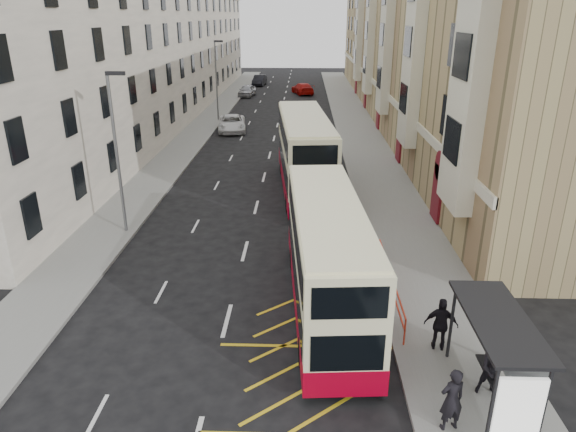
{
  "coord_description": "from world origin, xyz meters",
  "views": [
    {
      "loc": [
        2.81,
        -12.21,
        10.61
      ],
      "look_at": [
        2.11,
        8.89,
        2.28
      ],
      "focal_mm": 32.0,
      "sensor_mm": 36.0,
      "label": 1
    }
  ],
  "objects_px": {
    "double_decker_rear": "(305,153)",
    "pedestrian_near": "(452,399)",
    "bus_shelter": "(506,349)",
    "car_red": "(303,89)",
    "white_van": "(232,123)",
    "car_silver": "(247,91)",
    "street_lamp_far": "(217,76)",
    "pedestrian_mid": "(495,368)",
    "pedestrian_far": "(441,324)",
    "car_dark": "(260,80)",
    "street_lamp_near": "(117,145)",
    "double_decker_front": "(327,257)"
  },
  "relations": [
    {
      "from": "white_van",
      "to": "car_silver",
      "type": "height_order",
      "value": "car_silver"
    },
    {
      "from": "double_decker_front",
      "to": "car_silver",
      "type": "distance_m",
      "value": 55.22
    },
    {
      "from": "street_lamp_far",
      "to": "pedestrian_mid",
      "type": "xyz_separation_m",
      "value": [
        14.73,
        -41.85,
        -3.57
      ]
    },
    {
      "from": "double_decker_front",
      "to": "white_van",
      "type": "distance_m",
      "value": 32.92
    },
    {
      "from": "street_lamp_far",
      "to": "white_van",
      "type": "xyz_separation_m",
      "value": [
        2.11,
        -5.09,
        -3.87
      ]
    },
    {
      "from": "double_decker_rear",
      "to": "pedestrian_far",
      "type": "bearing_deg",
      "value": -80.07
    },
    {
      "from": "car_dark",
      "to": "car_red",
      "type": "relative_size",
      "value": 0.9
    },
    {
      "from": "pedestrian_near",
      "to": "bus_shelter",
      "type": "bearing_deg",
      "value": -167.51
    },
    {
      "from": "car_silver",
      "to": "car_red",
      "type": "bearing_deg",
      "value": 23.83
    },
    {
      "from": "street_lamp_near",
      "to": "bus_shelter",
      "type": "bearing_deg",
      "value": -40.14
    },
    {
      "from": "pedestrian_near",
      "to": "car_silver",
      "type": "height_order",
      "value": "pedestrian_near"
    },
    {
      "from": "pedestrian_near",
      "to": "pedestrian_mid",
      "type": "xyz_separation_m",
      "value": [
        1.59,
        1.38,
        -0.03
      ]
    },
    {
      "from": "double_decker_rear",
      "to": "pedestrian_near",
      "type": "bearing_deg",
      "value": -84.18
    },
    {
      "from": "double_decker_front",
      "to": "car_red",
      "type": "distance_m",
      "value": 56.91
    },
    {
      "from": "double_decker_rear",
      "to": "bus_shelter",
      "type": "bearing_deg",
      "value": -79.44
    },
    {
      "from": "double_decker_rear",
      "to": "car_dark",
      "type": "bearing_deg",
      "value": 92.78
    },
    {
      "from": "pedestrian_far",
      "to": "car_silver",
      "type": "relative_size",
      "value": 0.41
    },
    {
      "from": "bus_shelter",
      "to": "double_decker_front",
      "type": "bearing_deg",
      "value": 130.78
    },
    {
      "from": "bus_shelter",
      "to": "car_red",
      "type": "bearing_deg",
      "value": 95.42
    },
    {
      "from": "pedestrian_far",
      "to": "white_van",
      "type": "height_order",
      "value": "pedestrian_far"
    },
    {
      "from": "bus_shelter",
      "to": "pedestrian_near",
      "type": "distance_m",
      "value": 2.05
    },
    {
      "from": "street_lamp_far",
      "to": "pedestrian_near",
      "type": "height_order",
      "value": "street_lamp_far"
    },
    {
      "from": "double_decker_rear",
      "to": "pedestrian_mid",
      "type": "height_order",
      "value": "double_decker_rear"
    },
    {
      "from": "street_lamp_far",
      "to": "car_silver",
      "type": "relative_size",
      "value": 1.72
    },
    {
      "from": "double_decker_front",
      "to": "car_red",
      "type": "height_order",
      "value": "double_decker_front"
    },
    {
      "from": "bus_shelter",
      "to": "street_lamp_near",
      "type": "relative_size",
      "value": 0.53
    },
    {
      "from": "double_decker_rear",
      "to": "car_dark",
      "type": "distance_m",
      "value": 52.65
    },
    {
      "from": "pedestrian_mid",
      "to": "white_van",
      "type": "distance_m",
      "value": 38.87
    },
    {
      "from": "bus_shelter",
      "to": "car_silver",
      "type": "bearing_deg",
      "value": 102.75
    },
    {
      "from": "double_decker_rear",
      "to": "car_silver",
      "type": "height_order",
      "value": "double_decker_rear"
    },
    {
      "from": "car_dark",
      "to": "car_red",
      "type": "distance_m",
      "value": 11.73
    },
    {
      "from": "pedestrian_mid",
      "to": "white_van",
      "type": "xyz_separation_m",
      "value": [
        -12.62,
        36.76,
        -0.3
      ]
    },
    {
      "from": "double_decker_front",
      "to": "car_silver",
      "type": "height_order",
      "value": "double_decker_front"
    },
    {
      "from": "double_decker_front",
      "to": "car_silver",
      "type": "bearing_deg",
      "value": 95.37
    },
    {
      "from": "car_red",
      "to": "pedestrian_far",
      "type": "bearing_deg",
      "value": 78.38
    },
    {
      "from": "double_decker_rear",
      "to": "pedestrian_far",
      "type": "xyz_separation_m",
      "value": [
        4.56,
        -16.9,
        -1.36
      ]
    },
    {
      "from": "pedestrian_mid",
      "to": "car_dark",
      "type": "relative_size",
      "value": 0.38
    },
    {
      "from": "pedestrian_mid",
      "to": "white_van",
      "type": "height_order",
      "value": "pedestrian_mid"
    },
    {
      "from": "pedestrian_far",
      "to": "car_red",
      "type": "distance_m",
      "value": 59.75
    },
    {
      "from": "car_silver",
      "to": "pedestrian_mid",
      "type": "bearing_deg",
      "value": -70.73
    },
    {
      "from": "pedestrian_near",
      "to": "white_van",
      "type": "bearing_deg",
      "value": -89.78
    },
    {
      "from": "double_decker_rear",
      "to": "pedestrian_near",
      "type": "distance_m",
      "value": 20.89
    },
    {
      "from": "street_lamp_near",
      "to": "pedestrian_near",
      "type": "distance_m",
      "value": 18.98
    },
    {
      "from": "bus_shelter",
      "to": "pedestrian_near",
      "type": "bearing_deg",
      "value": -151.6
    },
    {
      "from": "pedestrian_near",
      "to": "car_silver",
      "type": "relative_size",
      "value": 0.41
    },
    {
      "from": "double_decker_rear",
      "to": "pedestrian_near",
      "type": "xyz_separation_m",
      "value": [
        3.98,
        -20.47,
        -1.35
      ]
    },
    {
      "from": "pedestrian_far",
      "to": "car_dark",
      "type": "bearing_deg",
      "value": -67.87
    },
    {
      "from": "pedestrian_far",
      "to": "car_red",
      "type": "xyz_separation_m",
      "value": [
        -4.93,
        59.54,
        -0.31
      ]
    },
    {
      "from": "white_van",
      "to": "pedestrian_far",
      "type": "bearing_deg",
      "value": -78.7
    },
    {
      "from": "pedestrian_far",
      "to": "white_van",
      "type": "bearing_deg",
      "value": -59.05
    }
  ]
}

